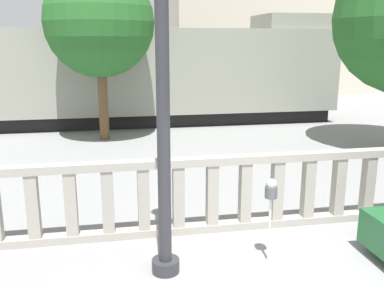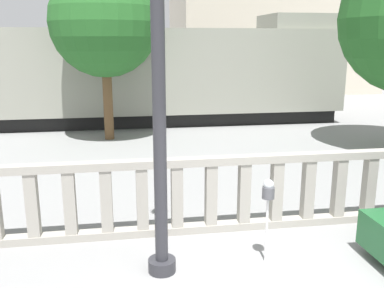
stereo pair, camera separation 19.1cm
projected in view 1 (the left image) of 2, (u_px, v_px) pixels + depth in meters
balustrade at (245, 192)px, 7.83m from camera, size 14.82×0.24×1.40m
lamppost at (162, 66)px, 5.76m from camera, size 0.42×0.42×6.21m
parking_meter at (271, 194)px, 6.56m from camera, size 0.19×0.19×1.36m
train_near at (70, 76)px, 17.13m from camera, size 22.17×2.99×4.47m
building_block at (260, 10)px, 29.83m from camera, size 12.84×8.88×10.93m
tree_left at (99, 22)px, 14.19m from camera, size 3.68×3.68×5.85m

